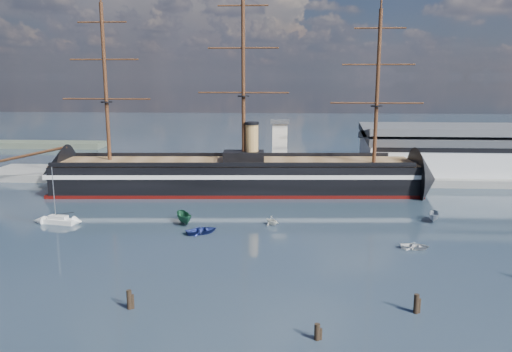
{
  "coord_description": "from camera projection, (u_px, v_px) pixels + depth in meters",
  "views": [
    {
      "loc": [
        4.83,
        -61.84,
        28.24
      ],
      "look_at": [
        -1.15,
        35.0,
        9.0
      ],
      "focal_mm": 35.0,
      "sensor_mm": 36.0,
      "label": 1
    }
  ],
  "objects": [
    {
      "name": "ground",
      "position": [
        263.0,
        213.0,
        105.49
      ],
      "size": [
        600.0,
        600.0,
        0.0
      ],
      "primitive_type": "plane",
      "color": "#1B2B36",
      "rests_on": "ground"
    },
    {
      "name": "quay",
      "position": [
        305.0,
        180.0,
        140.13
      ],
      "size": [
        180.0,
        18.0,
        2.0
      ],
      "primitive_type": "cube",
      "color": "slate",
      "rests_on": "ground"
    },
    {
      "name": "warehouse",
      "position": [
        476.0,
        151.0,
        139.59
      ],
      "size": [
        63.0,
        21.0,
        11.6
      ],
      "color": "#B7BABC",
      "rests_on": "ground"
    },
    {
      "name": "quay_tower",
      "position": [
        280.0,
        146.0,
        135.72
      ],
      "size": [
        5.0,
        5.0,
        15.0
      ],
      "color": "silver",
      "rests_on": "ground"
    },
    {
      "name": "warship",
      "position": [
        229.0,
        176.0,
        124.86
      ],
      "size": [
        113.36,
        21.84,
        53.94
      ],
      "rotation": [
        0.0,
        0.0,
        0.06
      ],
      "color": "black",
      "rests_on": "ground"
    },
    {
      "name": "sailboat",
      "position": [
        58.0,
        220.0,
        97.91
      ],
      "size": [
        7.36,
        3.42,
        11.35
      ],
      "rotation": [
        0.0,
        0.0,
        -0.2
      ],
      "color": "silver",
      "rests_on": "ground"
    },
    {
      "name": "motorboat_a",
      "position": [
        185.0,
        224.0,
        97.73
      ],
      "size": [
        7.61,
        5.49,
        2.87
      ],
      "primitive_type": "imported",
      "rotation": [
        0.0,
        0.0,
        0.45
      ],
      "color": "#1E5237",
      "rests_on": "ground"
    },
    {
      "name": "motorboat_b",
      "position": [
        202.0,
        233.0,
        91.79
      ],
      "size": [
        2.98,
        3.89,
        1.7
      ],
      "primitive_type": "imported",
      "rotation": [
        0.0,
        0.0,
        2.06
      ],
      "color": "navy",
      "rests_on": "ground"
    },
    {
      "name": "motorboat_c",
      "position": [
        434.0,
        221.0,
        99.56
      ],
      "size": [
        6.18,
        3.82,
        2.32
      ],
      "primitive_type": "imported",
      "rotation": [
        0.0,
        0.0,
        -0.31
      ],
      "color": "gray",
      "rests_on": "ground"
    },
    {
      "name": "motorboat_d",
      "position": [
        272.0,
        225.0,
        97.17
      ],
      "size": [
        5.49,
        5.24,
        1.94
      ],
      "primitive_type": "imported",
      "rotation": [
        0.0,
        0.0,
        0.73
      ],
      "color": "white",
      "rests_on": "ground"
    },
    {
      "name": "motorboat_e",
      "position": [
        415.0,
        249.0,
        83.47
      ],
      "size": [
        1.51,
        3.04,
        1.36
      ],
      "primitive_type": "imported",
      "rotation": [
        0.0,
        0.0,
        1.45
      ],
      "color": "silver",
      "rests_on": "ground"
    },
    {
      "name": "piling_near_left",
      "position": [
        130.0,
        309.0,
        61.92
      ],
      "size": [
        0.64,
        0.64,
        3.16
      ],
      "primitive_type": "cylinder",
      "color": "black",
      "rests_on": "ground"
    },
    {
      "name": "piling_near_mid",
      "position": [
        317.0,
        340.0,
        54.61
      ],
      "size": [
        0.64,
        0.64,
        2.57
      ],
      "primitive_type": "cylinder",
      "color": "black",
      "rests_on": "ground"
    },
    {
      "name": "piling_near_right",
      "position": [
        416.0,
        313.0,
        60.81
      ],
      "size": [
        0.64,
        0.64,
        3.14
      ],
      "primitive_type": "cylinder",
      "color": "black",
      "rests_on": "ground"
    }
  ]
}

